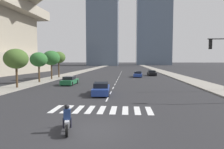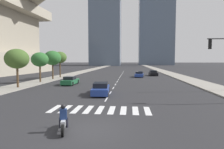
% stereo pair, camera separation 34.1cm
% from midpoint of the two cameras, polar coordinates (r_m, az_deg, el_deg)
% --- Properties ---
extents(ground_plane, '(800.00, 800.00, 0.00)m').
position_cam_midpoint_polar(ground_plane, '(11.09, -6.98, -15.75)').
color(ground_plane, '#28282B').
extents(sidewalk_east, '(4.00, 260.00, 0.15)m').
position_cam_midpoint_polar(sidewalk_east, '(42.02, 20.49, -1.21)').
color(sidewalk_east, gray).
rests_on(sidewalk_east, ground).
extents(sidewalk_west, '(4.00, 260.00, 0.15)m').
position_cam_midpoint_polar(sidewalk_west, '(43.37, -16.88, -0.97)').
color(sidewalk_west, gray).
rests_on(sidewalk_west, ground).
extents(crosswalk_near, '(7.65, 2.50, 0.01)m').
position_cam_midpoint_polar(crosswalk_near, '(15.20, -3.66, -10.23)').
color(crosswalk_near, silver).
rests_on(crosswalk_near, ground).
extents(lane_divider_center, '(0.14, 50.00, 0.01)m').
position_cam_midpoint_polar(lane_divider_center, '(42.79, 1.66, -0.96)').
color(lane_divider_center, silver).
rests_on(lane_divider_center, ground).
extents(motorcycle_lead, '(0.85, 2.05, 1.49)m').
position_cam_midpoint_polar(motorcycle_lead, '(10.89, -13.85, -12.98)').
color(motorcycle_lead, black).
rests_on(motorcycle_lead, ground).
extents(sedan_blue_0, '(2.06, 4.90, 1.33)m').
position_cam_midpoint_polar(sedan_blue_0, '(21.83, -3.61, -4.21)').
color(sedan_blue_0, navy).
rests_on(sedan_blue_0, ground).
extents(sedan_black_1, '(1.97, 4.25, 1.30)m').
position_cam_midpoint_polar(sedan_black_1, '(49.92, 11.35, 0.36)').
color(sedan_black_1, black).
rests_on(sedan_black_1, ground).
extents(sedan_blue_2, '(2.24, 4.55, 1.29)m').
position_cam_midpoint_polar(sedan_blue_2, '(45.13, 7.38, 0.02)').
color(sedan_blue_2, navy).
rests_on(sedan_blue_2, ground).
extents(sedan_green_3, '(1.78, 4.38, 1.33)m').
position_cam_midpoint_polar(sedan_green_3, '(31.26, -12.59, -1.80)').
color(sedan_green_3, '#1E6038').
rests_on(sedan_green_3, ground).
extents(street_tree_nearest, '(3.13, 3.13, 5.19)m').
position_cam_midpoint_polar(street_tree_nearest, '(29.16, -26.51, 4.11)').
color(street_tree_nearest, '#4C3823').
rests_on(street_tree_nearest, sidewalk_west).
extents(street_tree_second, '(2.85, 2.85, 5.01)m').
position_cam_midpoint_polar(street_tree_second, '(35.05, -20.88, 4.08)').
color(street_tree_second, '#4C3823').
rests_on(street_tree_second, sidewalk_west).
extents(street_tree_third, '(3.33, 3.33, 5.55)m').
position_cam_midpoint_polar(street_tree_third, '(40.03, -17.56, 4.61)').
color(street_tree_third, '#4C3823').
rests_on(street_tree_third, sidewalk_west).
extents(street_tree_fourth, '(2.92, 2.92, 5.56)m').
position_cam_midpoint_polar(street_tree_fourth, '(43.82, -15.56, 4.81)').
color(street_tree_fourth, '#4C3823').
rests_on(street_tree_fourth, sidewalk_west).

